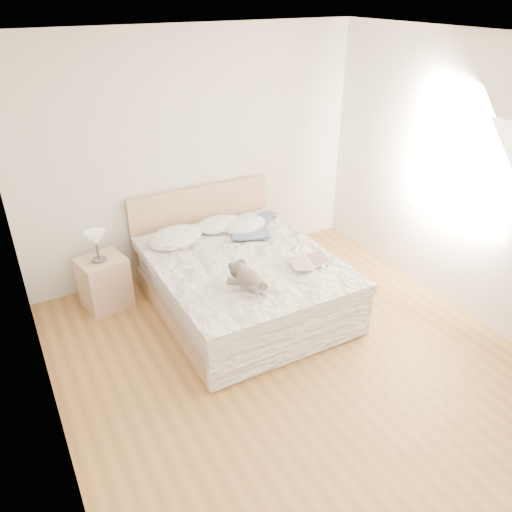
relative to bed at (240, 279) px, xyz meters
name	(u,v)px	position (x,y,z in m)	size (l,w,h in m)	color
floor	(301,369)	(0.00, -1.19, -0.31)	(4.00, 4.50, 0.00)	brown
ceiling	(320,44)	(0.00, -1.19, 2.39)	(4.00, 4.50, 0.00)	white
wall_back	(195,156)	(0.00, 1.06, 1.04)	(4.00, 0.02, 2.70)	silver
wall_left	(31,305)	(-2.00, -1.19, 1.04)	(0.02, 4.50, 2.70)	silver
wall_right	(486,188)	(2.00, -1.19, 1.04)	(0.02, 4.50, 2.70)	silver
window	(462,169)	(1.99, -0.89, 1.14)	(0.02, 1.30, 1.10)	white
bed	(240,279)	(0.00, 0.00, 0.00)	(1.72, 2.14, 1.00)	tan
nightstand	(104,283)	(-1.26, 0.66, -0.03)	(0.45, 0.40, 0.56)	tan
table_lamp	(96,240)	(-1.28, 0.64, 0.49)	(0.22, 0.22, 0.32)	#46413E
pillow_left	(175,237)	(-0.46, 0.61, 0.33)	(0.64, 0.44, 0.19)	white
pillow_middle	(219,225)	(0.09, 0.68, 0.33)	(0.54, 0.38, 0.16)	white
pillow_right	(245,225)	(0.34, 0.52, 0.33)	(0.53, 0.37, 0.16)	white
blouse	(248,228)	(0.35, 0.46, 0.32)	(0.63, 0.67, 0.03)	#384D71
photo_book	(173,245)	(-0.54, 0.48, 0.32)	(0.35, 0.24, 0.03)	white
childrens_book	(309,261)	(0.51, -0.51, 0.32)	(0.41, 0.28, 0.03)	beige
teddy_bear	(248,286)	(-0.24, -0.65, 0.34)	(0.26, 0.37, 0.19)	#60544C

